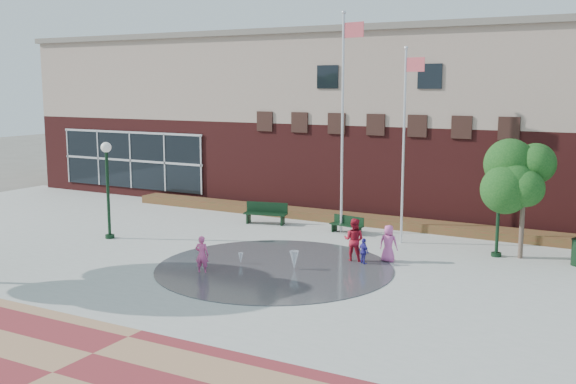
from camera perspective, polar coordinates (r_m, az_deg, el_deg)
The scene contains 19 objects.
ground at distance 21.51m, azimuth -5.20°, elevation -8.34°, with size 120.00×120.00×0.00m, color #666056.
plaza_concrete at distance 24.79m, azimuth 0.00°, elevation -5.94°, with size 46.00×18.00×0.01m, color #A8A8A0.
paver_band at distance 16.55m, azimuth -19.31°, elevation -14.27°, with size 46.00×6.00×0.01m, color maroon.
splash_pad at distance 23.95m, azimuth -1.16°, elevation -6.48°, with size 8.40×8.40×0.01m, color #383A3D.
library_building at distance 36.38m, azimuth 10.35°, elevation 6.12°, with size 44.40×10.40×9.20m.
flower_bed at distance 31.48m, azimuth 6.69°, elevation -2.77°, with size 26.00×1.20×0.40m, color maroon.
flagpole_left at distance 29.09m, azimuth 4.73°, elevation 6.82°, with size 1.10×0.33×9.51m.
flagpole_right at distance 27.35m, azimuth 9.86°, elevation 4.76°, with size 0.94×0.38×7.93m.
lamp_left at distance 29.02m, azimuth -15.04°, elevation 1.06°, with size 0.43×0.43×4.08m.
lamp_right at distance 26.21m, azimuth 17.45°, elevation -0.02°, with size 0.42×0.42×3.98m.
bench_left at distance 31.33m, azimuth -1.91°, elevation -2.16°, with size 2.08×0.98×1.01m.
bench_mid at distance 29.45m, azimuth 4.98°, elevation -3.06°, with size 1.59×0.69×0.77m.
tree_mid at distance 26.14m, azimuth 19.39°, elevation 1.26°, with size 2.53×2.53×4.26m.
water_jet_a at distance 23.71m, azimuth 0.53°, elevation -6.65°, with size 0.34×0.34×0.65m, color white.
water_jet_b at distance 24.49m, azimuth -4.02°, elevation -6.16°, with size 0.18×0.18×0.40m, color white.
child_splash at distance 23.37m, azimuth -7.30°, elevation -5.28°, with size 0.48×0.32×1.32m, color #E95094.
adult_red at distance 24.82m, azimuth 5.60°, elevation -4.06°, with size 0.78×0.61×1.61m, color #B0172A.
adult_pink at distance 24.89m, azimuth 8.50°, elevation -4.34°, with size 0.67×0.44×1.38m, color #DC59A8.
child_blue at distance 24.45m, azimuth 6.43°, elevation -5.04°, with size 0.57×0.24×0.97m, color #372DA1.
Camera 1 is at (11.54, -16.98, 6.41)m, focal length 42.00 mm.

